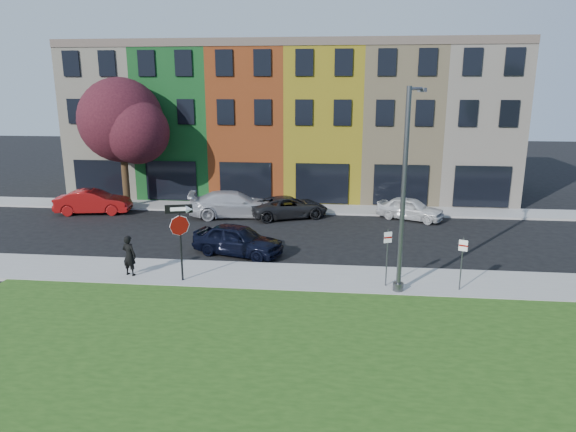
# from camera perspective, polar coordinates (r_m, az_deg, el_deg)

# --- Properties ---
(ground) EXTENTS (120.00, 120.00, 0.00)m
(ground) POSITION_cam_1_polar(r_m,az_deg,el_deg) (18.20, 1.63, -10.45)
(ground) COLOR black
(ground) RESTS_ON ground
(sidewalk_near) EXTENTS (40.00, 3.00, 0.12)m
(sidewalk_near) POSITION_cam_1_polar(r_m,az_deg,el_deg) (20.92, 7.78, -7.03)
(sidewalk_near) COLOR gray
(sidewalk_near) RESTS_ON ground
(sidewalk_far) EXTENTS (40.00, 2.40, 0.12)m
(sidewalk_far) POSITION_cam_1_polar(r_m,az_deg,el_deg) (32.66, -1.60, 0.89)
(sidewalk_far) COLOR gray
(sidewalk_far) RESTS_ON ground
(rowhouse_block) EXTENTS (30.00, 10.12, 10.00)m
(rowhouse_block) POSITION_cam_1_polar(r_m,az_deg,el_deg) (37.95, 0.35, 10.30)
(rowhouse_block) COLOR beige
(rowhouse_block) RESTS_ON ground
(stop_sign) EXTENTS (1.02, 0.32, 3.08)m
(stop_sign) POSITION_cam_1_polar(r_m,az_deg,el_deg) (20.28, -11.94, -1.19)
(stop_sign) COLOR black
(stop_sign) RESTS_ON sidewalk_near
(man) EXTENTS (0.83, 0.73, 1.67)m
(man) POSITION_cam_1_polar(r_m,az_deg,el_deg) (21.76, -17.24, -4.21)
(man) COLOR black
(man) RESTS_ON sidewalk_near
(sedan_near) EXTENTS (4.12, 5.21, 1.45)m
(sedan_near) POSITION_cam_1_polar(r_m,az_deg,el_deg) (23.79, -5.60, -2.63)
(sedan_near) COLOR black
(sedan_near) RESTS_ON ground
(parked_car_red) EXTENTS (3.00, 4.94, 1.46)m
(parked_car_red) POSITION_cam_1_polar(r_m,az_deg,el_deg) (33.55, -20.82, 1.48)
(parked_car_red) COLOR maroon
(parked_car_red) RESTS_ON ground
(parked_car_silver) EXTENTS (4.22, 6.12, 1.53)m
(parked_car_silver) POSITION_cam_1_polar(r_m,az_deg,el_deg) (30.74, -6.03, 1.32)
(parked_car_silver) COLOR #B5B4B9
(parked_car_silver) RESTS_ON ground
(parked_car_dark) EXTENTS (5.40, 6.12, 1.28)m
(parked_car_dark) POSITION_cam_1_polar(r_m,az_deg,el_deg) (30.41, 0.12, 1.01)
(parked_car_dark) COLOR black
(parked_car_dark) RESTS_ON ground
(parked_car_white) EXTENTS (4.46, 5.01, 1.31)m
(parked_car_white) POSITION_cam_1_polar(r_m,az_deg,el_deg) (30.80, 13.42, 0.81)
(parked_car_white) COLOR silver
(parked_car_white) RESTS_ON ground
(street_lamp) EXTENTS (1.14, 2.47, 7.49)m
(street_lamp) POSITION_cam_1_polar(r_m,az_deg,el_deg) (19.11, 12.86, 2.71)
(street_lamp) COLOR #494B4E
(street_lamp) RESTS_ON sidewalk_near
(parking_sign_a) EXTENTS (0.30, 0.16, 2.27)m
(parking_sign_a) POSITION_cam_1_polar(r_m,az_deg,el_deg) (19.86, 10.97, -3.83)
(parking_sign_a) COLOR #494B4E
(parking_sign_a) RESTS_ON sidewalk_near
(parking_sign_b) EXTENTS (0.30, 0.16, 2.04)m
(parking_sign_b) POSITION_cam_1_polar(r_m,az_deg,el_deg) (20.23, 18.77, -4.38)
(parking_sign_b) COLOR #494B4E
(parking_sign_b) RESTS_ON sidewalk_near
(tree_purple) EXTENTS (6.22, 5.45, 8.03)m
(tree_purple) POSITION_cam_1_polar(r_m,az_deg,el_deg) (33.93, -17.86, 9.89)
(tree_purple) COLOR black
(tree_purple) RESTS_ON sidewalk_far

